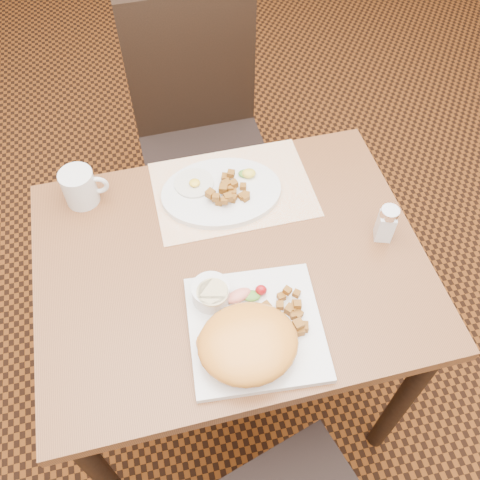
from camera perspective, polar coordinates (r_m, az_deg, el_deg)
The scene contains 15 objects.
ground at distance 1.91m, azimuth -0.66°, elevation -14.80°, with size 8.00×8.00×0.00m, color black.
table at distance 1.34m, azimuth -0.92°, elevation -4.81°, with size 0.90×0.70×0.75m.
chair_far at distance 1.85m, azimuth -4.10°, elevation 11.52°, with size 0.43×0.44×0.97m.
placemat at distance 1.38m, azimuth -0.77°, elevation 5.43°, with size 0.40×0.28×0.00m, color white.
plate_square at distance 1.15m, azimuth 1.67°, elevation -9.39°, with size 0.28×0.28×0.02m, color silver.
plate_oval at distance 1.36m, azimuth -2.00°, elevation 5.11°, with size 0.30×0.23×0.02m, color silver, non-canonical shape.
hollandaise_mound at distance 1.08m, azimuth 0.76°, elevation -11.00°, with size 0.20×0.18×0.08m.
ramekin at distance 1.15m, azimuth -3.11°, elevation -5.64°, with size 0.08×0.09×0.05m.
garnish_sq at distance 1.17m, azimuth 0.70°, elevation -5.81°, with size 0.10×0.04×0.03m.
fried_egg at distance 1.37m, azimuth -4.92°, elevation 6.07°, with size 0.10×0.10×0.02m.
garnish_ov at distance 1.38m, azimuth 0.83°, elevation 7.12°, with size 0.05×0.04×0.02m.
salt_shaker at distance 1.29m, azimuth 15.32°, elevation 1.75°, with size 0.05×0.05×0.10m.
coffee_mug at distance 1.38m, azimuth -16.67°, elevation 5.43°, with size 0.11×0.08×0.09m.
home_fries_sq at distance 1.15m, azimuth 5.35°, elevation -7.74°, with size 0.09×0.11×0.03m.
home_fries_ov at distance 1.33m, azimuth -1.21°, elevation 5.29°, with size 0.11×0.11×0.03m.
Camera 1 is at (-0.15, -0.68, 1.78)m, focal length 40.00 mm.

